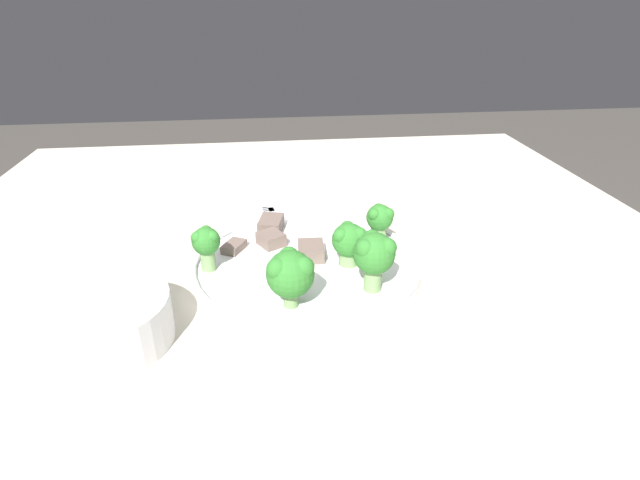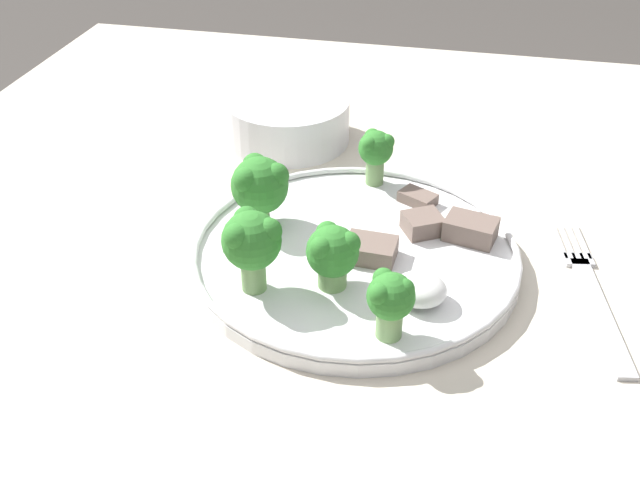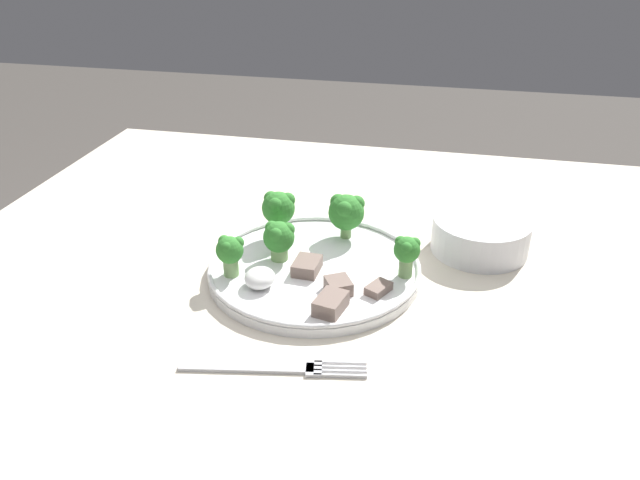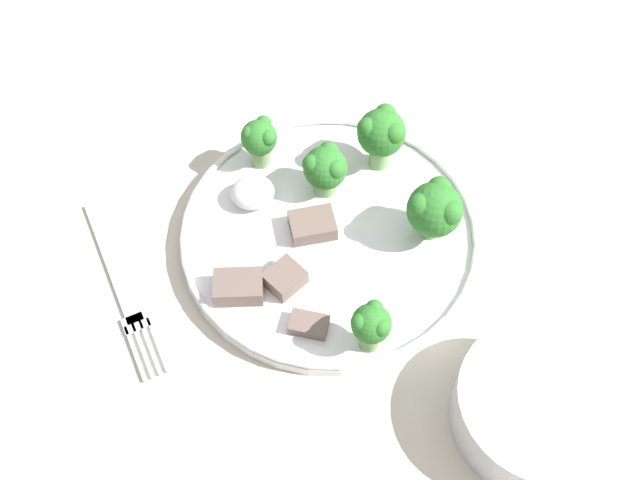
# 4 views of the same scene
# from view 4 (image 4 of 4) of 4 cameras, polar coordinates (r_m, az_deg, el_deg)

# --- Properties ---
(ground_plane) EXTENTS (8.00, 8.00, 0.00)m
(ground_plane) POSITION_cam_4_polar(r_m,az_deg,el_deg) (1.40, -1.41, -17.41)
(ground_plane) COLOR #4C4742
(table) EXTENTS (1.09, 1.07, 0.76)m
(table) POSITION_cam_4_polar(r_m,az_deg,el_deg) (0.79, -2.38, -4.66)
(table) COLOR beige
(table) RESTS_ON ground_plane
(dinner_plate) EXTENTS (0.28, 0.28, 0.02)m
(dinner_plate) POSITION_cam_4_polar(r_m,az_deg,el_deg) (0.70, 0.74, 0.33)
(dinner_plate) COLOR white
(dinner_plate) RESTS_ON table
(fork) EXTENTS (0.05, 0.20, 0.00)m
(fork) POSITION_cam_4_polar(r_m,az_deg,el_deg) (0.70, -14.89, -3.19)
(fork) COLOR silver
(fork) RESTS_ON table
(cream_bowl) EXTENTS (0.13, 0.13, 0.05)m
(cream_bowl) POSITION_cam_4_polar(r_m,az_deg,el_deg) (0.63, 16.23, -12.23)
(cream_bowl) COLOR silver
(cream_bowl) RESTS_ON table
(broccoli_floret_near_rim_left) EXTENTS (0.03, 0.03, 0.05)m
(broccoli_floret_near_rim_left) POSITION_cam_4_polar(r_m,az_deg,el_deg) (0.61, 3.92, -6.47)
(broccoli_floret_near_rim_left) COLOR #7FA866
(broccoli_floret_near_rim_left) RESTS_ON dinner_plate
(broccoli_floret_center_left) EXTENTS (0.05, 0.05, 0.06)m
(broccoli_floret_center_left) POSITION_cam_4_polar(r_m,az_deg,el_deg) (0.67, 8.75, 2.38)
(broccoli_floret_center_left) COLOR #7FA866
(broccoli_floret_center_left) RESTS_ON dinner_plate
(broccoli_floret_back_left) EXTENTS (0.05, 0.05, 0.07)m
(broccoli_floret_back_left) POSITION_cam_4_polar(r_m,az_deg,el_deg) (0.71, 4.70, 8.13)
(broccoli_floret_back_left) COLOR #7FA866
(broccoli_floret_back_left) RESTS_ON dinner_plate
(broccoli_floret_front_left) EXTENTS (0.04, 0.04, 0.05)m
(broccoli_floret_front_left) POSITION_cam_4_polar(r_m,az_deg,el_deg) (0.70, 0.40, 5.51)
(broccoli_floret_front_left) COLOR #7FA866
(broccoli_floret_front_left) RESTS_ON dinner_plate
(broccoli_floret_center_back) EXTENTS (0.04, 0.04, 0.05)m
(broccoli_floret_center_back) POSITION_cam_4_polar(r_m,az_deg,el_deg) (0.72, -4.52, 7.71)
(broccoli_floret_center_back) COLOR #7FA866
(broccoli_floret_center_back) RESTS_ON dinner_plate
(meat_slice_front_slice) EXTENTS (0.04, 0.04, 0.02)m
(meat_slice_front_slice) POSITION_cam_4_polar(r_m,az_deg,el_deg) (0.66, -2.70, -2.93)
(meat_slice_front_slice) COLOR #756056
(meat_slice_front_slice) RESTS_ON dinner_plate
(meat_slice_middle_slice) EXTENTS (0.05, 0.04, 0.02)m
(meat_slice_middle_slice) POSITION_cam_4_polar(r_m,az_deg,el_deg) (0.66, -6.23, -3.58)
(meat_slice_middle_slice) COLOR #756056
(meat_slice_middle_slice) RESTS_ON dinner_plate
(meat_slice_rear_slice) EXTENTS (0.04, 0.03, 0.02)m
(meat_slice_rear_slice) POSITION_cam_4_polar(r_m,az_deg,el_deg) (0.69, -0.58, 1.13)
(meat_slice_rear_slice) COLOR #756056
(meat_slice_rear_slice) RESTS_ON dinner_plate
(meat_slice_edge_slice) EXTENTS (0.04, 0.03, 0.01)m
(meat_slice_edge_slice) POSITION_cam_4_polar(r_m,az_deg,el_deg) (0.64, -0.89, -6.46)
(meat_slice_edge_slice) COLOR #756056
(meat_slice_edge_slice) RESTS_ON dinner_plate
(sauce_dollop) EXTENTS (0.04, 0.04, 0.02)m
(sauce_dollop) POSITION_cam_4_polar(r_m,az_deg,el_deg) (0.71, -5.15, 3.64)
(sauce_dollop) COLOR white
(sauce_dollop) RESTS_ON dinner_plate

